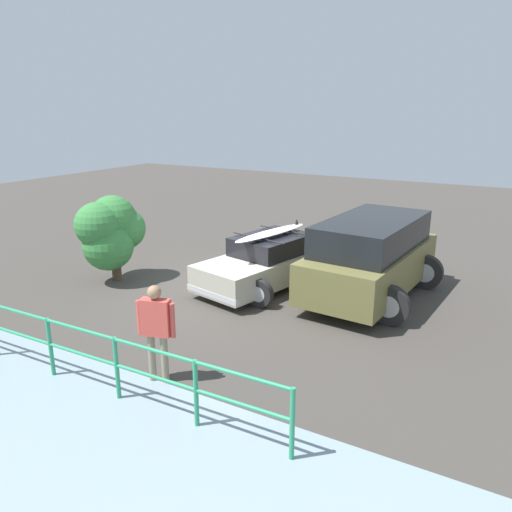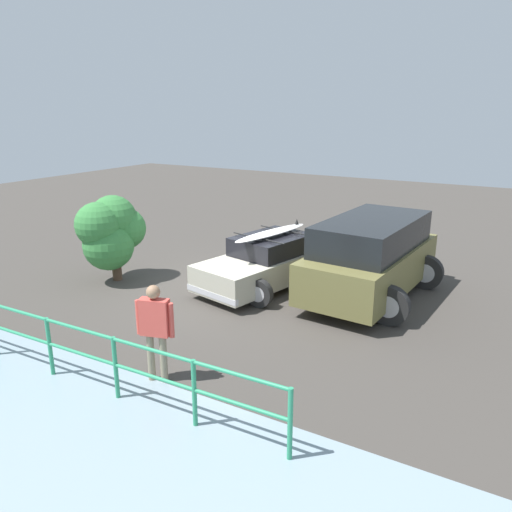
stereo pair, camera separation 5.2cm
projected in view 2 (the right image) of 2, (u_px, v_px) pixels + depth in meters
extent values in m
cube|color=#423D38|center=(228.00, 290.00, 12.69)|extent=(44.00, 44.00, 0.02)
cube|color=#B7B29E|center=(268.00, 267.00, 12.85)|extent=(2.43, 4.26, 0.65)
cube|color=black|center=(272.00, 245.00, 12.81)|extent=(1.80, 2.18, 0.47)
cube|color=silver|center=(212.00, 294.00, 11.52)|extent=(1.62, 0.45, 0.14)
cube|color=silver|center=(312.00, 258.00, 14.30)|extent=(1.62, 0.45, 0.14)
cylinder|color=black|center=(259.00, 293.00, 11.49)|extent=(0.67, 0.18, 0.67)
cylinder|color=#B7B7BC|center=(259.00, 293.00, 11.49)|extent=(0.37, 0.19, 0.37)
cylinder|color=black|center=(211.00, 278.00, 12.55)|extent=(0.67, 0.18, 0.67)
cylinder|color=#B7B7BC|center=(211.00, 278.00, 12.55)|extent=(0.37, 0.19, 0.37)
cylinder|color=black|center=(321.00, 269.00, 13.25)|extent=(0.67, 0.18, 0.67)
cylinder|color=#B7B7BC|center=(321.00, 269.00, 13.25)|extent=(0.37, 0.19, 0.37)
cylinder|color=black|center=(274.00, 257.00, 14.31)|extent=(0.67, 0.18, 0.67)
cylinder|color=#B7B7BC|center=(274.00, 257.00, 14.31)|extent=(0.37, 0.19, 0.37)
cylinder|color=black|center=(258.00, 238.00, 12.35)|extent=(1.65, 0.39, 0.03)
cylinder|color=black|center=(285.00, 231.00, 13.10)|extent=(1.65, 0.39, 0.03)
ellipsoid|color=white|center=(271.00, 233.00, 12.63)|extent=(0.99, 2.67, 0.09)
cone|color=black|center=(297.00, 221.00, 13.35)|extent=(0.10, 0.10, 0.14)
cube|color=brown|center=(370.00, 267.00, 12.02)|extent=(2.23, 4.58, 0.95)
cube|color=black|center=(372.00, 233.00, 11.78)|extent=(2.01, 3.59, 0.71)
cylinder|color=black|center=(402.00, 242.00, 13.84)|extent=(0.79, 0.24, 0.78)
cylinder|color=black|center=(389.00, 305.00, 10.52)|extent=(0.87, 0.22, 0.87)
cylinder|color=#B7B7BC|center=(389.00, 305.00, 10.52)|extent=(0.48, 0.23, 0.48)
cylinder|color=black|center=(307.00, 288.00, 11.57)|extent=(0.87, 0.22, 0.87)
cylinder|color=#B7B7BC|center=(307.00, 288.00, 11.57)|extent=(0.48, 0.23, 0.48)
cylinder|color=black|center=(426.00, 272.00, 12.65)|extent=(0.87, 0.22, 0.87)
cylinder|color=#B7B7BC|center=(426.00, 272.00, 12.65)|extent=(0.48, 0.23, 0.48)
cylinder|color=black|center=(354.00, 260.00, 13.69)|extent=(0.87, 0.22, 0.87)
cylinder|color=#B7B7BC|center=(354.00, 260.00, 13.69)|extent=(0.48, 0.23, 0.48)
cylinder|color=gray|center=(164.00, 358.00, 8.34)|extent=(0.12, 0.12, 0.84)
cylinder|color=gray|center=(151.00, 357.00, 8.39)|extent=(0.12, 0.12, 0.84)
cube|color=#DB4C42|center=(155.00, 317.00, 8.15)|extent=(0.52, 0.32, 0.63)
sphere|color=#9E7556|center=(153.00, 292.00, 8.03)|extent=(0.23, 0.23, 0.23)
cylinder|color=#DB4C42|center=(171.00, 320.00, 8.09)|extent=(0.09, 0.09, 0.60)
cylinder|color=#DB4C42|center=(139.00, 317.00, 8.22)|extent=(0.09, 0.09, 0.60)
cylinder|color=#2D9366|center=(290.00, 424.00, 6.43)|extent=(0.07, 0.07, 1.06)
cylinder|color=#2D9366|center=(194.00, 393.00, 7.13)|extent=(0.07, 0.07, 1.06)
cylinder|color=#2D9366|center=(116.00, 368.00, 7.82)|extent=(0.07, 0.07, 1.06)
cylinder|color=#2D9366|center=(50.00, 346.00, 8.52)|extent=(0.07, 0.07, 1.06)
cylinder|color=#2D9366|center=(46.00, 320.00, 8.37)|extent=(9.06, 0.23, 0.06)
cylinder|color=#2D9366|center=(49.00, 344.00, 8.50)|extent=(9.06, 0.23, 0.06)
cylinder|color=#4C3828|center=(117.00, 271.00, 13.36)|extent=(0.25, 0.25, 0.48)
sphere|color=#387F3D|center=(98.00, 225.00, 12.69)|extent=(1.17, 1.17, 1.17)
sphere|color=#387F3D|center=(115.00, 234.00, 13.39)|extent=(0.97, 0.97, 0.97)
sphere|color=#387F3D|center=(113.00, 219.00, 13.05)|extent=(1.23, 1.23, 1.23)
sphere|color=#387F3D|center=(125.00, 228.00, 13.23)|extent=(1.11, 1.11, 1.11)
sphere|color=#387F3D|center=(108.00, 245.00, 12.93)|extent=(1.32, 1.32, 1.32)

